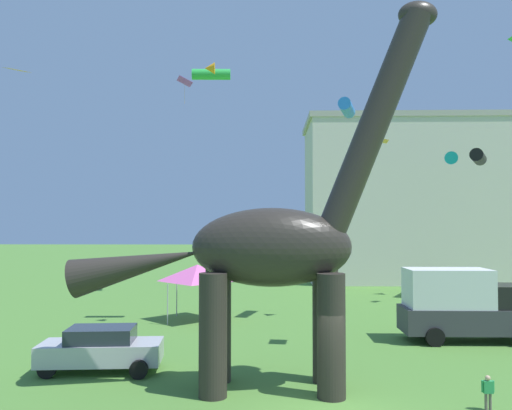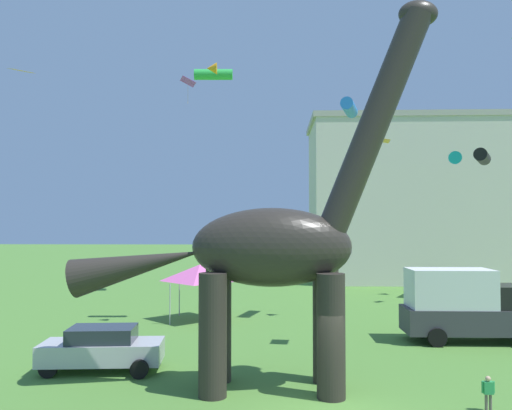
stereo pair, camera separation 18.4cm
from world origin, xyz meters
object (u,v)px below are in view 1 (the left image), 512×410
parked_box_truck (463,304)px  dinosaur_sculpture (270,247)px  kite_far_right (379,140)px  person_photographer (488,389)px  kite_mid_center (17,70)px  kite_high_left (185,81)px  parked_sedan_left (101,348)px  kite_near_low (211,73)px  festival_canopy_tent (197,273)px  kite_drifting (473,157)px  kite_apex (352,108)px

parked_box_truck → dinosaur_sculpture: bearing=-140.4°
parked_box_truck → kite_far_right: (-4.06, -2.02, 7.00)m
person_photographer → kite_mid_center: size_ratio=0.49×
kite_far_right → dinosaur_sculpture: bearing=-131.9°
kite_high_left → person_photographer: bearing=-62.4°
parked_sedan_left → person_photographer: size_ratio=4.47×
parked_sedan_left → kite_near_low: size_ratio=2.17×
festival_canopy_tent → kite_high_left: (-2.35, 10.00, 13.16)m
parked_box_truck → person_photographer: (-2.50, -8.83, -1.06)m
kite_near_low → parked_box_truck: bearing=-14.7°
kite_far_right → kite_drifting: 18.39m
kite_high_left → kite_near_low: bearing=-74.6°
person_photographer → parked_sedan_left: bearing=177.8°
kite_high_left → kite_mid_center: bearing=-172.5°
kite_mid_center → kite_apex: 24.59m
kite_far_right → festival_canopy_tent: bearing=141.0°
kite_high_left → kite_apex: size_ratio=0.76×
kite_drifting → festival_canopy_tent: bearing=-154.3°
kite_far_right → kite_high_left: size_ratio=0.53×
dinosaur_sculpture → kite_near_low: bearing=93.8°
parked_sedan_left → kite_drifting: 28.99m
person_photographer → kite_high_left: size_ratio=0.51×
dinosaur_sculpture → kite_apex: 14.30m
parked_sedan_left → kite_apex: size_ratio=1.74×
festival_canopy_tent → kite_high_left: bearing=103.2°
kite_far_right → kite_near_low: 10.04m
dinosaur_sculpture → kite_near_low: kite_near_low is taller
kite_drifting → parked_box_truck: bearing=-112.6°
kite_near_low → kite_apex: kite_near_low is taller
parked_box_truck → kite_drifting: 16.82m
kite_near_low → kite_apex: bearing=11.8°
kite_far_right → kite_apex: bearing=90.6°
festival_canopy_tent → parked_sedan_left: bearing=-101.5°
kite_high_left → kite_mid_center: size_ratio=0.95×
dinosaur_sculpture → parked_box_truck: (8.58, 7.06, -2.81)m
dinosaur_sculpture → parked_sedan_left: bearing=149.8°
parked_box_truck → kite_mid_center: (-26.65, 13.25, 14.55)m
festival_canopy_tent → kite_far_right: (8.43, -6.83, 6.10)m
kite_near_low → kite_drifting: size_ratio=0.62×
kite_near_low → kite_far_right: bearing=-33.9°
parked_sedan_left → festival_canopy_tent: (2.04, 10.01, 1.74)m
parked_box_truck → kite_mid_center: size_ratio=2.82×
person_photographer → kite_apex: bearing=111.5°
parked_sedan_left → kite_apex: bearing=38.2°
parked_sedan_left → person_photographer: bearing=-21.9°
kite_apex → kite_near_low: bearing=-168.2°
parked_box_truck → festival_canopy_tent: size_ratio=1.78×
parked_box_truck → kite_apex: bearing=132.2°
dinosaur_sculpture → parked_box_truck: bearing=26.7°
person_photographer → kite_drifting: (8.14, 22.38, 9.27)m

